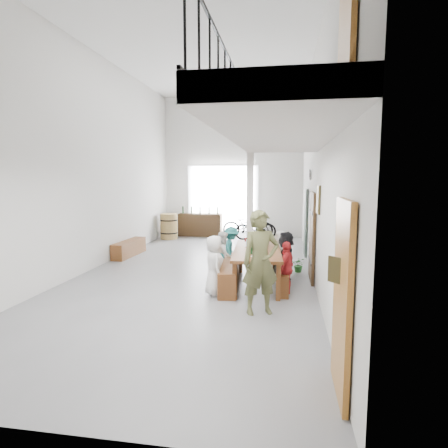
% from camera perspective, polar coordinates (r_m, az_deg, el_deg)
% --- Properties ---
extents(floor, '(12.00, 12.00, 0.00)m').
position_cam_1_polar(floor, '(9.39, -3.84, -7.27)').
color(floor, slate).
rests_on(floor, ground).
extents(room_walls, '(12.00, 12.00, 12.00)m').
position_cam_1_polar(room_walls, '(9.19, -4.03, 14.76)').
color(room_walls, silver).
rests_on(room_walls, ground).
extents(gateway_portal, '(2.80, 0.08, 2.80)m').
position_cam_1_polar(gateway_portal, '(15.03, -0.21, 3.52)').
color(gateway_portal, white).
rests_on(gateway_portal, ground).
extents(right_wall_decor, '(0.07, 8.28, 5.07)m').
position_cam_1_polar(right_wall_decor, '(7.04, 14.29, 2.14)').
color(right_wall_decor, '#AA6D2B').
rests_on(right_wall_decor, ground).
extents(balcony, '(1.52, 5.62, 4.00)m').
position_cam_1_polar(balcony, '(5.77, 8.40, 13.41)').
color(balcony, silver).
rests_on(balcony, ground).
extents(tasting_table, '(1.13, 2.46, 0.79)m').
position_cam_1_polar(tasting_table, '(8.13, 5.09, -4.41)').
color(tasting_table, brown).
rests_on(tasting_table, ground).
extents(bench_inner, '(0.56, 2.24, 0.51)m').
position_cam_1_polar(bench_inner, '(8.21, 0.89, -7.50)').
color(bench_inner, brown).
rests_on(bench_inner, ground).
extents(bench_wall, '(0.25, 1.90, 0.44)m').
position_cam_1_polar(bench_wall, '(8.25, 8.92, -7.78)').
color(bench_wall, brown).
rests_on(bench_wall, ground).
extents(tableware, '(0.53, 1.35, 0.35)m').
position_cam_1_polar(tableware, '(8.14, 4.71, -2.76)').
color(tableware, black).
rests_on(tableware, tasting_table).
extents(side_bench, '(0.43, 1.64, 0.46)m').
position_cam_1_polar(side_bench, '(11.56, -14.25, -3.60)').
color(side_bench, brown).
rests_on(side_bench, ground).
extents(oak_barrel, '(0.66, 0.66, 0.97)m').
position_cam_1_polar(oak_barrel, '(14.41, -8.40, -0.36)').
color(oak_barrel, olive).
rests_on(oak_barrel, ground).
extents(serving_counter, '(1.72, 0.50, 0.91)m').
position_cam_1_polar(serving_counter, '(15.01, -3.64, -0.13)').
color(serving_counter, '#3A2715').
rests_on(serving_counter, ground).
extents(counter_bottles, '(1.48, 0.13, 0.28)m').
position_cam_1_polar(counter_bottles, '(14.96, -3.65, 2.14)').
color(counter_bottles, black).
rests_on(counter_bottles, serving_counter).
extents(guest_left_a, '(0.58, 0.69, 1.19)m').
position_cam_1_polar(guest_left_a, '(7.44, -1.49, -6.33)').
color(guest_left_a, white).
rests_on(guest_left_a, ground).
extents(guest_left_b, '(0.26, 0.39, 1.07)m').
position_cam_1_polar(guest_left_b, '(8.14, -0.84, -5.60)').
color(guest_left_b, '#247978').
rests_on(guest_left_b, ground).
extents(guest_left_c, '(0.49, 0.59, 1.09)m').
position_cam_1_polar(guest_left_c, '(8.71, -0.10, -4.70)').
color(guest_left_c, white).
rests_on(guest_left_c, ground).
extents(guest_left_d, '(0.51, 0.78, 1.14)m').
position_cam_1_polar(guest_left_d, '(9.17, 1.09, -3.96)').
color(guest_left_d, '#247978').
rests_on(guest_left_d, ground).
extents(guest_right_a, '(0.46, 0.68, 1.08)m').
position_cam_1_polar(guest_right_a, '(7.57, 9.52, -6.65)').
color(guest_right_a, '#A91C1F').
rests_on(guest_right_a, ground).
extents(guest_right_b, '(0.46, 1.11, 1.16)m').
position_cam_1_polar(guest_right_b, '(8.31, 9.38, -5.11)').
color(guest_right_b, black).
rests_on(guest_right_b, ground).
extents(guest_right_c, '(0.53, 0.63, 1.10)m').
position_cam_1_polar(guest_right_c, '(8.85, 8.61, -4.55)').
color(guest_right_c, white).
rests_on(guest_right_c, ground).
extents(host_standing, '(0.77, 0.65, 1.78)m').
position_cam_1_polar(host_standing, '(6.40, 5.58, -5.84)').
color(host_standing, '#4E4F2C').
rests_on(host_standing, ground).
extents(potted_plant, '(0.36, 0.33, 0.37)m').
position_cam_1_polar(potted_plant, '(9.47, 11.35, -6.11)').
color(potted_plant, '#1A501C').
rests_on(potted_plant, ground).
extents(bicycle_near, '(1.97, 0.79, 1.02)m').
position_cam_1_polar(bicycle_near, '(14.43, 3.65, -0.19)').
color(bicycle_near, black).
rests_on(bicycle_near, ground).
extents(bicycle_far, '(1.64, 0.87, 0.95)m').
position_cam_1_polar(bicycle_far, '(14.07, 4.87, -0.52)').
color(bicycle_far, black).
rests_on(bicycle_far, ground).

